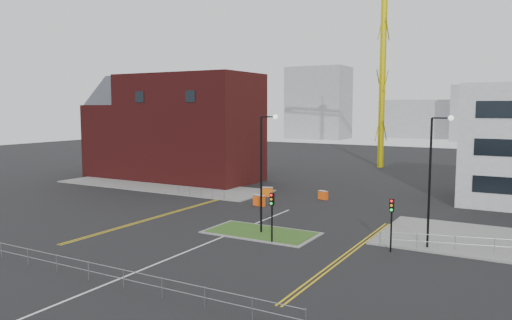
# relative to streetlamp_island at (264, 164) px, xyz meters

# --- Properties ---
(ground) EXTENTS (200.00, 200.00, 0.00)m
(ground) POSITION_rel_streetlamp_island_xyz_m (-2.22, -8.00, -5.41)
(ground) COLOR black
(ground) RESTS_ON ground
(pavement_left) EXTENTS (28.00, 8.00, 0.12)m
(pavement_left) POSITION_rel_streetlamp_island_xyz_m (-22.22, 14.00, -5.35)
(pavement_left) COLOR slate
(pavement_left) RESTS_ON ground
(island_kerb) EXTENTS (8.60, 4.60, 0.08)m
(island_kerb) POSITION_rel_streetlamp_island_xyz_m (-0.22, 0.00, -5.37)
(island_kerb) COLOR slate
(island_kerb) RESTS_ON ground
(grass_island) EXTENTS (8.00, 4.00, 0.12)m
(grass_island) POSITION_rel_streetlamp_island_xyz_m (-0.22, 0.00, -5.35)
(grass_island) COLOR #2A4F1A
(grass_island) RESTS_ON ground
(brick_building) EXTENTS (24.20, 10.07, 14.24)m
(brick_building) POSITION_rel_streetlamp_island_xyz_m (-25.19, 20.00, 1.44)
(brick_building) COLOR #4F1314
(brick_building) RESTS_ON ground
(streetlamp_island) EXTENTS (1.46, 0.36, 9.18)m
(streetlamp_island) POSITION_rel_streetlamp_island_xyz_m (0.00, 0.00, 0.00)
(streetlamp_island) COLOR black
(streetlamp_island) RESTS_ON ground
(streetlamp_right_near) EXTENTS (1.46, 0.36, 9.18)m
(streetlamp_right_near) POSITION_rel_streetlamp_island_xyz_m (12.00, 2.00, 0.00)
(streetlamp_right_near) COLOR black
(streetlamp_right_near) RESTS_ON ground
(traffic_light_island) EXTENTS (0.28, 0.33, 3.65)m
(traffic_light_island) POSITION_rel_streetlamp_island_xyz_m (1.78, -2.02, -2.85)
(traffic_light_island) COLOR black
(traffic_light_island) RESTS_ON ground
(traffic_light_right) EXTENTS (0.28, 0.33, 3.65)m
(traffic_light_right) POSITION_rel_streetlamp_island_xyz_m (9.78, -0.02, -2.85)
(traffic_light_right) COLOR black
(traffic_light_right) RESTS_ON ground
(railing_front) EXTENTS (24.05, 0.05, 1.10)m
(railing_front) POSITION_rel_streetlamp_island_xyz_m (-2.22, -14.00, -4.63)
(railing_front) COLOR gray
(railing_front) RESTS_ON ground
(railing_left) EXTENTS (6.05, 0.05, 1.10)m
(railing_left) POSITION_rel_streetlamp_island_xyz_m (-13.22, 10.00, -4.67)
(railing_left) COLOR gray
(railing_left) RESTS_ON ground
(centre_line) EXTENTS (0.15, 30.00, 0.01)m
(centre_line) POSITION_rel_streetlamp_island_xyz_m (-2.22, -6.00, -5.41)
(centre_line) COLOR silver
(centre_line) RESTS_ON ground
(yellow_left_a) EXTENTS (0.12, 24.00, 0.01)m
(yellow_left_a) POSITION_rel_streetlamp_island_xyz_m (-11.22, 2.00, -5.41)
(yellow_left_a) COLOR gold
(yellow_left_a) RESTS_ON ground
(yellow_left_b) EXTENTS (0.12, 24.00, 0.01)m
(yellow_left_b) POSITION_rel_streetlamp_island_xyz_m (-10.92, 2.00, -5.41)
(yellow_left_b) COLOR gold
(yellow_left_b) RESTS_ON ground
(yellow_right_a) EXTENTS (0.12, 20.00, 0.01)m
(yellow_right_a) POSITION_rel_streetlamp_island_xyz_m (7.28, -2.00, -5.41)
(yellow_right_a) COLOR gold
(yellow_right_a) RESTS_ON ground
(yellow_right_b) EXTENTS (0.12, 20.00, 0.01)m
(yellow_right_b) POSITION_rel_streetlamp_island_xyz_m (7.58, -2.00, -5.41)
(yellow_right_b) COLOR gold
(yellow_right_b) RESTS_ON ground
(skyline_a) EXTENTS (18.00, 12.00, 22.00)m
(skyline_a) POSITION_rel_streetlamp_island_xyz_m (-42.22, 112.00, 5.59)
(skyline_a) COLOR gray
(skyline_a) RESTS_ON ground
(skyline_b) EXTENTS (24.00, 12.00, 16.00)m
(skyline_b) POSITION_rel_streetlamp_island_xyz_m (7.78, 122.00, 2.59)
(skyline_b) COLOR gray
(skyline_b) RESTS_ON ground
(skyline_d) EXTENTS (30.00, 12.00, 12.00)m
(skyline_d) POSITION_rel_streetlamp_island_xyz_m (-10.22, 132.00, 0.59)
(skyline_d) COLOR gray
(skyline_d) RESTS_ON ground
(barrier_left) EXTENTS (1.31, 0.85, 1.05)m
(barrier_left) POSITION_rel_streetlamp_island_xyz_m (-7.40, 14.23, -4.85)
(barrier_left) COLOR orange
(barrier_left) RESTS_ON ground
(barrier_mid) EXTENTS (1.35, 0.72, 1.08)m
(barrier_mid) POSITION_rel_streetlamp_island_xyz_m (-5.64, 9.32, -4.83)
(barrier_mid) COLOR #F3500D
(barrier_mid) RESTS_ON ground
(barrier_right) EXTENTS (1.17, 0.68, 0.93)m
(barrier_right) POSITION_rel_streetlamp_island_xyz_m (-1.46, 15.67, -4.91)
(barrier_right) COLOR #EA500D
(barrier_right) RESTS_ON ground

